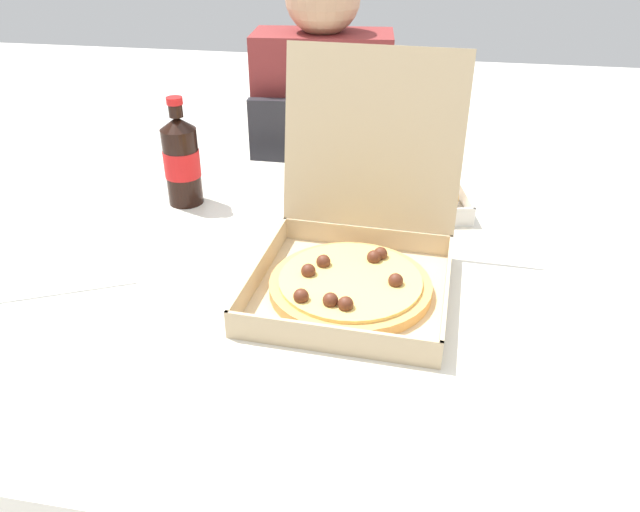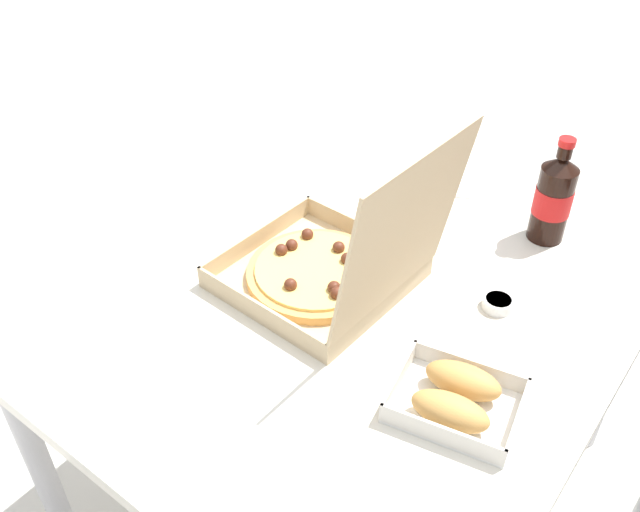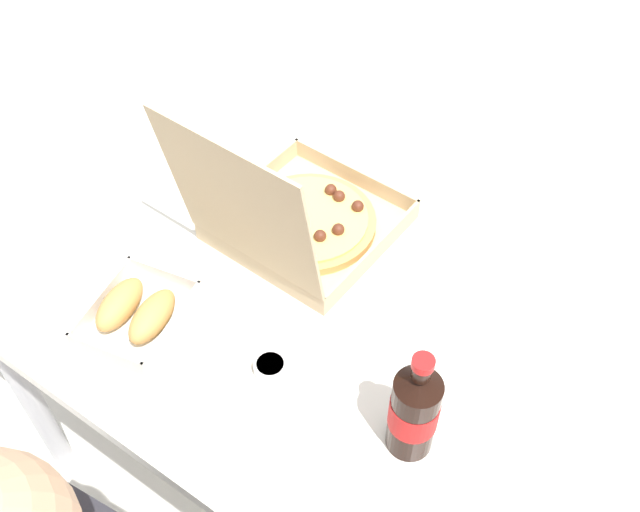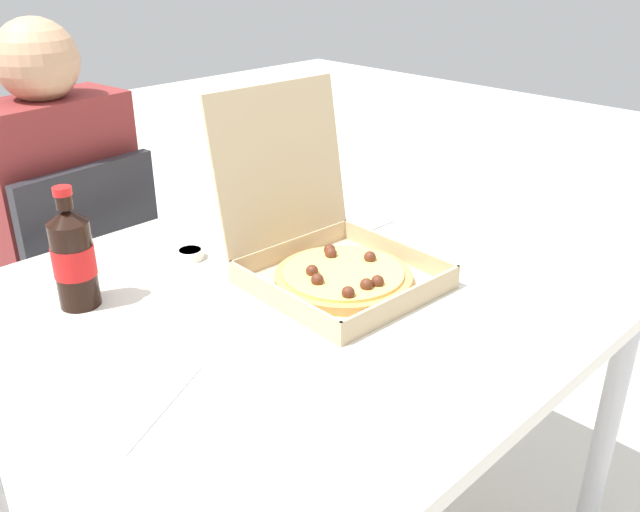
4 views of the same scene
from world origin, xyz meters
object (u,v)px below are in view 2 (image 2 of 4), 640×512
Objects in this scene: bread_side_box at (456,398)px; dipping_sauce_cup at (498,303)px; pizza_box_open at (331,267)px; cola_bottle at (553,198)px; paper_menu at (438,171)px.

dipping_sauce_cup is (-0.25, -0.05, -0.01)m from bread_side_box.
cola_bottle is (-0.39, 0.25, 0.04)m from pizza_box_open.
bread_side_box is at bearing 11.52° from dipping_sauce_cup.
pizza_box_open is 6.79× the size of dipping_sauce_cup.
cola_bottle is 0.27m from dipping_sauce_cup.
dipping_sauce_cup is at bearing 4.49° from cola_bottle.
bread_side_box is 0.51m from cola_bottle.
dipping_sauce_cup is at bearing 16.02° from paper_menu.
bread_side_box reaches higher than paper_menu.
paper_menu is (-0.60, -0.37, -0.02)m from bread_side_box.
pizza_box_open is 0.34m from bread_side_box.
pizza_box_open is at bearing -32.66° from cola_bottle.
pizza_box_open is 0.31m from dipping_sauce_cup.
paper_menu is 3.75× the size of dipping_sauce_cup.
bread_side_box is at bearing 70.75° from pizza_box_open.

